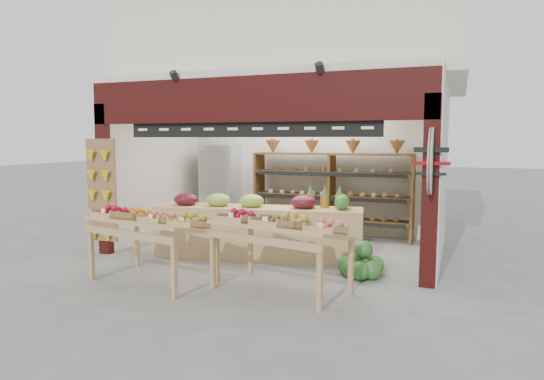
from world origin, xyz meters
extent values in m
plane|color=slate|center=(0.00, 0.00, 0.00)|extent=(60.00, 60.00, 0.00)
cube|color=silver|center=(0.00, 2.29, 1.50)|extent=(5.76, 0.18, 3.00)
cube|color=silver|center=(-2.79, 0.60, 1.50)|extent=(0.18, 3.38, 3.00)
cube|color=silver|center=(2.79, 0.60, 1.50)|extent=(0.18, 3.38, 3.00)
cube|color=silver|center=(0.00, 0.60, 3.06)|extent=(5.76, 3.38, 0.12)
cube|color=silver|center=(0.00, 1.70, 4.20)|extent=(6.36, 4.60, 2.40)
cube|color=black|center=(0.00, -1.05, 2.65)|extent=(5.70, 0.14, 0.70)
cube|color=black|center=(-2.75, -1.05, 1.32)|extent=(0.22, 0.14, 2.65)
cube|color=black|center=(2.75, -1.05, 1.32)|extent=(0.22, 0.14, 2.65)
cube|color=black|center=(0.00, -1.02, 2.20)|extent=(4.20, 0.05, 0.26)
cylinder|color=white|center=(0.10, -0.95, 2.45)|extent=(0.34, 0.05, 0.34)
cube|color=#8D6140|center=(-2.73, -1.14, 1.15)|extent=(0.60, 0.04, 1.80)
cylinder|color=#ABD7C3|center=(2.75, -1.14, 1.75)|extent=(0.04, 0.90, 0.90)
cylinder|color=maroon|center=(2.75, -1.16, 1.75)|extent=(0.01, 0.92, 0.92)
cube|color=brown|center=(-0.98, 1.83, 0.87)|extent=(0.05, 0.54, 1.74)
cube|color=brown|center=(0.65, 1.83, 0.87)|extent=(0.05, 0.54, 1.74)
cube|color=brown|center=(2.28, 1.83, 0.87)|extent=(0.05, 0.54, 1.74)
cube|color=brown|center=(0.65, 1.83, 0.38)|extent=(3.26, 0.54, 0.04)
cube|color=brown|center=(0.65, 1.83, 0.87)|extent=(3.26, 0.54, 0.04)
cube|color=brown|center=(0.65, 1.83, 1.36)|extent=(3.26, 0.54, 0.04)
cube|color=brown|center=(0.65, 1.83, 1.74)|extent=(3.26, 0.54, 0.04)
cone|color=#946030|center=(-0.66, 1.83, 1.88)|extent=(0.32, 0.32, 0.28)
cone|color=#946030|center=(0.21, 1.83, 1.88)|extent=(0.32, 0.32, 0.28)
cone|color=#946030|center=(1.08, 1.83, 1.88)|extent=(0.32, 0.32, 0.28)
cone|color=#946030|center=(1.95, 1.83, 1.88)|extent=(0.32, 0.32, 0.28)
cube|color=silver|center=(-1.91, 1.79, 0.95)|extent=(0.81, 0.81, 1.91)
cube|color=beige|center=(-1.29, 0.43, 0.20)|extent=(0.54, 0.47, 0.39)
cube|color=beige|center=(-1.24, 0.43, 0.56)|extent=(0.49, 0.44, 0.33)
cube|color=#134816|center=(-0.80, 0.17, 0.16)|extent=(0.51, 0.44, 0.33)
cube|color=beige|center=(-0.68, 0.55, 0.15)|extent=(0.47, 0.41, 0.31)
cube|color=tan|center=(-0.09, -0.39, 0.44)|extent=(3.62, 1.30, 0.89)
ellipsoid|color=#59141E|center=(-1.35, -0.62, 0.99)|extent=(0.43, 0.40, 0.24)
ellipsoid|color=#8CB23F|center=(-0.77, -0.51, 0.99)|extent=(0.43, 0.40, 0.24)
ellipsoid|color=#8CB23F|center=(-0.18, -0.41, 0.99)|extent=(0.43, 0.40, 0.24)
ellipsoid|color=#59141E|center=(0.69, -0.26, 0.99)|extent=(0.43, 0.40, 0.24)
cylinder|color=olive|center=(0.76, -0.09, 1.00)|extent=(0.15, 0.15, 0.22)
cylinder|color=olive|center=(1.01, -0.05, 1.00)|extent=(0.15, 0.15, 0.22)
cylinder|color=olive|center=(1.25, -0.01, 1.00)|extent=(0.15, 0.15, 0.22)
cube|color=tan|center=(-0.94, -2.20, 0.82)|extent=(1.90, 1.29, 0.25)
cube|color=tan|center=(-1.82, -2.46, 0.36)|extent=(0.07, 0.07, 0.72)
cube|color=tan|center=(-0.23, -2.77, 0.36)|extent=(0.07, 0.07, 0.72)
cube|color=tan|center=(-1.66, -1.62, 0.36)|extent=(0.07, 0.07, 0.72)
cube|color=tan|center=(-0.06, -1.93, 0.36)|extent=(0.07, 0.07, 0.72)
cube|color=tan|center=(0.91, -1.94, 0.83)|extent=(1.94, 1.34, 0.26)
cube|color=tan|center=(0.01, -2.19, 0.36)|extent=(0.07, 0.07, 0.73)
cube|color=tan|center=(1.62, -2.55, 0.36)|extent=(0.07, 0.07, 0.73)
cube|color=tan|center=(0.20, -1.34, 0.36)|extent=(0.07, 0.07, 0.73)
cube|color=tan|center=(1.81, -1.69, 0.36)|extent=(0.07, 0.07, 0.73)
sphere|color=#1F4D19|center=(1.67, -0.99, 0.14)|extent=(0.28, 0.28, 0.28)
sphere|color=#1F4D19|center=(1.97, -0.99, 0.14)|extent=(0.28, 0.28, 0.28)
sphere|color=#1F4D19|center=(1.67, -0.69, 0.14)|extent=(0.28, 0.28, 0.28)
sphere|color=#1F4D19|center=(1.97, -0.69, 0.14)|extent=(0.28, 0.28, 0.28)
sphere|color=#1F4D19|center=(1.82, -0.84, 0.40)|extent=(0.28, 0.28, 0.28)
sphere|color=#1F4D19|center=(1.82, -1.09, 0.14)|extent=(0.28, 0.28, 0.28)
sphere|color=#1F4D19|center=(1.57, -0.84, 0.14)|extent=(0.28, 0.28, 0.28)
camera|label=1|loc=(3.11, -7.94, 2.04)|focal=32.00mm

